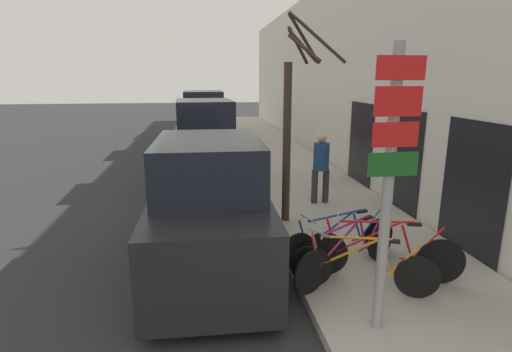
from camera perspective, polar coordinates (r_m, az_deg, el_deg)
name	(u,v)px	position (r m, az deg, el deg)	size (l,w,h in m)	color
ground_plane	(214,180)	(12.64, -6.03, -0.62)	(80.00, 80.00, 0.00)	#28282B
sidewalk_curb	(278,158)	(15.63, 3.12, 2.54)	(3.20, 32.00, 0.15)	#ADA89E
building_facade	(325,75)	(15.68, 9.81, 14.00)	(0.23, 32.00, 6.50)	silver
signpost	(389,183)	(4.74, 18.44, -0.96)	(0.58, 0.15, 3.38)	#939399
bicycle_0	(363,268)	(6.03, 15.02, -12.55)	(1.96, 0.82, 0.86)	black
bicycle_1	(382,254)	(6.44, 17.54, -10.57)	(2.29, 0.79, 0.96)	black
bicycle_2	(349,252)	(6.43, 13.11, -10.54)	(2.03, 1.26, 0.89)	black
bicycle_3	(340,240)	(6.89, 11.97, -8.89)	(2.16, 0.73, 0.86)	black
parked_car_0	(210,210)	(6.70, -6.56, -4.83)	(2.10, 4.46, 2.23)	black
parked_car_1	(205,148)	(11.91, -7.28, 4.05)	(2.07, 4.20, 2.53)	#51565B
parked_car_2	(204,125)	(17.51, -7.47, 7.27)	(2.03, 4.55, 2.60)	maroon
parked_car_3	(204,115)	(22.82, -7.43, 8.63)	(2.16, 4.22, 2.38)	gray
pedestrian_near	(321,163)	(9.76, 9.28, 1.79)	(0.45, 0.38, 1.71)	#333338
street_tree	(291,124)	(8.30, 4.99, 7.44)	(1.31, 1.02, 4.26)	#3D2D23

